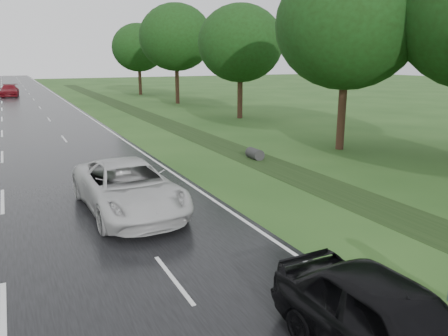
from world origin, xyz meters
TOP-DOWN VIEW (x-y plane):
  - ground at (0.00, 0.00)m, footprint 220.00×220.00m
  - road at (0.00, 45.00)m, footprint 14.00×180.00m
  - edge_stripe_east at (6.75, 45.00)m, footprint 0.12×180.00m
  - center_line at (0.00, 45.00)m, footprint 0.12×180.00m
  - drainage_ditch at (11.50, 18.71)m, footprint 2.20×120.00m
  - tree_east_b at (17.00, 10.00)m, footprint 7.60×7.60m
  - tree_east_c at (18.20, 24.00)m, footprint 7.00×7.00m
  - tree_east_d at (17.80, 38.00)m, footprint 8.00×8.00m
  - tree_east_f at (17.50, 52.00)m, footprint 7.20×7.20m
  - white_pickup at (3.78, 5.00)m, footprint 2.90×5.95m
  - dark_sedan at (5.58, -4.41)m, footprint 1.98×4.68m
  - far_car_red at (1.00, 56.38)m, footprint 2.57×5.47m

SIDE VIEW (x-z plane):
  - ground at x=0.00m, z-range 0.00..0.00m
  - road at x=0.00m, z-range 0.00..0.04m
  - drainage_ditch at x=11.50m, z-range -0.24..0.32m
  - edge_stripe_east at x=6.75m, z-range 0.04..0.05m
  - center_line at x=0.00m, z-range 0.04..0.05m
  - far_car_red at x=1.00m, z-range 0.04..1.58m
  - dark_sedan at x=5.58m, z-range 0.04..1.62m
  - white_pickup at x=3.78m, z-range 0.04..1.67m
  - tree_east_c at x=18.20m, z-range 1.49..10.78m
  - tree_east_f at x=17.50m, z-range 1.56..11.18m
  - tree_east_b at x=17.00m, z-range 1.63..11.74m
  - tree_east_d at x=17.80m, z-range 1.77..12.53m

